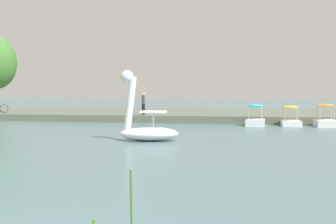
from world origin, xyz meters
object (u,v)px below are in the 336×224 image
Objects in this scene: pedal_boat_orange at (326,120)px; pedal_boat_yellow at (291,120)px; pedal_boat_cyan at (256,119)px; swan_boat at (146,126)px; person_on_path at (143,103)px.

pedal_boat_orange reaches higher than pedal_boat_yellow.
pedal_boat_yellow is at bearing 9.72° from pedal_boat_cyan.
pedal_boat_yellow is at bearing 56.30° from swan_boat.
person_on_path is at bearing 166.94° from pedal_boat_yellow.
pedal_boat_cyan is at bearing -18.86° from person_on_path.
pedal_boat_yellow is at bearing -13.06° from person_on_path.
swan_boat reaches higher than pedal_boat_yellow.
person_on_path reaches higher than pedal_boat_yellow.
pedal_boat_cyan is 9.18m from person_on_path.
pedal_boat_orange is at bearing -11.76° from person_on_path.
swan_boat is at bearing -131.50° from pedal_boat_orange.
pedal_boat_cyan is at bearing 64.77° from swan_boat.
pedal_boat_yellow is at bearing 174.85° from pedal_boat_orange.
person_on_path is (-8.63, 2.95, 1.06)m from pedal_boat_cyan.
pedal_boat_cyan is at bearing -170.28° from pedal_boat_yellow.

